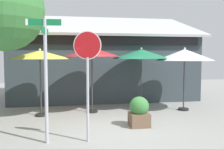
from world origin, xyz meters
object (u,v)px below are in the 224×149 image
patio_umbrella_crimson_center (92,52)px  sidewalk_planter (139,112)px  stop_sign (87,66)px  patio_umbrella_mustard_left (40,55)px  patio_umbrella_ivory_far_right (185,55)px  street_sign_post (46,69)px  patio_umbrella_forest_green_right (141,54)px

patio_umbrella_crimson_center → sidewalk_planter: bearing=-59.2°
stop_sign → sidewalk_planter: size_ratio=3.02×
patio_umbrella_mustard_left → patio_umbrella_crimson_center: patio_umbrella_crimson_center is taller
patio_umbrella_ivory_far_right → sidewalk_planter: (-2.51, -1.98, -1.84)m
sidewalk_planter → patio_umbrella_mustard_left: bearing=149.4°
sidewalk_planter → stop_sign: bearing=-146.4°
stop_sign → patio_umbrella_mustard_left: stop_sign is taller
patio_umbrella_ivory_far_right → street_sign_post: bearing=-150.1°
stop_sign → street_sign_post: bearing=176.2°
stop_sign → sidewalk_planter: (1.75, 1.16, -1.55)m
street_sign_post → patio_umbrella_ivory_far_right: 6.16m
patio_umbrella_crimson_center → patio_umbrella_mustard_left: bearing=-172.0°
stop_sign → patio_umbrella_crimson_center: stop_sign is taller
patio_umbrella_ivory_far_right → sidewalk_planter: 3.68m
patio_umbrella_crimson_center → stop_sign: bearing=-97.0°
stop_sign → patio_umbrella_mustard_left: size_ratio=1.14×
street_sign_post → stop_sign: (1.07, -0.07, 0.07)m
patio_umbrella_mustard_left → sidewalk_planter: patio_umbrella_mustard_left is taller
street_sign_post → patio_umbrella_mustard_left: bearing=99.0°
sidewalk_planter → patio_umbrella_ivory_far_right: bearing=38.3°
stop_sign → patio_umbrella_ivory_far_right: stop_sign is taller
street_sign_post → stop_sign: bearing=-3.8°
patio_umbrella_crimson_center → patio_umbrella_forest_green_right: size_ratio=1.02×
stop_sign → patio_umbrella_ivory_far_right: bearing=36.4°
stop_sign → patio_umbrella_ivory_far_right: size_ratio=1.11×
patio_umbrella_mustard_left → sidewalk_planter: size_ratio=2.64×
patio_umbrella_crimson_center → patio_umbrella_ivory_far_right: 3.85m
patio_umbrella_forest_green_right → sidewalk_planter: (-0.80, -2.51, -1.87)m
street_sign_post → patio_umbrella_ivory_far_right: street_sign_post is taller
patio_umbrella_mustard_left → patio_umbrella_ivory_far_right: (5.81, 0.03, 0.01)m
patio_umbrella_crimson_center → patio_umbrella_ivory_far_right: size_ratio=1.02×
patio_umbrella_mustard_left → sidewalk_planter: (3.30, -1.95, -1.83)m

